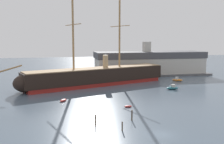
{
  "coord_description": "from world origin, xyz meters",
  "views": [
    {
      "loc": [
        -17.68,
        -40.59,
        16.95
      ],
      "look_at": [
        -1.48,
        36.43,
        6.66
      ],
      "focal_mm": 40.74,
      "sensor_mm": 36.0,
      "label": 1
    }
  ],
  "objects": [
    {
      "name": "dinghy_near_centre",
      "position": [
        -1.05,
        18.96,
        0.23
      ],
      "size": [
        2.0,
        0.95,
        0.47
      ],
      "color": "#B22D28",
      "rests_on": "ground"
    },
    {
      "name": "mooring_piling_left_pair",
      "position": [
        -3.05,
        8.78,
        1.09
      ],
      "size": [
        0.28,
        0.28,
        2.19
      ],
      "primitive_type": "cylinder",
      "color": "#423323",
      "rests_on": "ground"
    },
    {
      "name": "motorboat_alongside_stern",
      "position": [
        19.63,
        37.67,
        0.6
      ],
      "size": [
        4.21,
        2.09,
        1.71
      ],
      "color": "#236670",
      "rests_on": "ground"
    },
    {
      "name": "dockside_warehouse_right",
      "position": [
        24.68,
        73.85,
        5.43
      ],
      "size": [
        56.01,
        17.85,
        15.67
      ],
      "color": "#565659",
      "rests_on": "ground"
    },
    {
      "name": "tall_ship",
      "position": [
        -3.77,
        50.81,
        3.36
      ],
      "size": [
        62.49,
        26.93,
        31.3
      ],
      "color": "maroon",
      "rests_on": "ground"
    },
    {
      "name": "ground_plane",
      "position": [
        0.0,
        0.0,
        0.0
      ],
      "size": [
        400.0,
        400.0,
        0.0
      ],
      "primitive_type": "plane",
      "color": "#4C5B6B"
    },
    {
      "name": "dinghy_mid_left",
      "position": [
        -16.78,
        28.4,
        0.31
      ],
      "size": [
        2.47,
        2.78,
        0.62
      ],
      "color": "#B22D28",
      "rests_on": "ground"
    },
    {
      "name": "mooring_piling_nearest",
      "position": [
        -6.48,
        3.41,
        0.87
      ],
      "size": [
        0.25,
        0.25,
        1.73
      ],
      "primitive_type": "cylinder",
      "color": "#4C3D2D",
      "rests_on": "ground"
    },
    {
      "name": "motorboat_far_right",
      "position": [
        28.98,
        53.0,
        0.59
      ],
      "size": [
        4.29,
        3.49,
        1.68
      ],
      "color": "orange",
      "rests_on": "ground"
    },
    {
      "name": "dinghy_far_left",
      "position": [
        -29.81,
        54.96,
        0.23
      ],
      "size": [
        2.12,
        1.73,
        0.46
      ],
      "color": "#1E284C",
      "rests_on": "ground"
    },
    {
      "name": "motorboat_distant_centre",
      "position": [
        1.07,
        62.64,
        0.65
      ],
      "size": [
        4.76,
        3.77,
        1.86
      ],
      "color": "#1E284C",
      "rests_on": "ground"
    },
    {
      "name": "mooring_piling_right_pair",
      "position": [
        -10.95,
        6.85,
        1.17
      ],
      "size": [
        0.35,
        0.35,
        2.34
      ],
      "primitive_type": "cylinder",
      "color": "#423323",
      "rests_on": "ground"
    }
  ]
}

